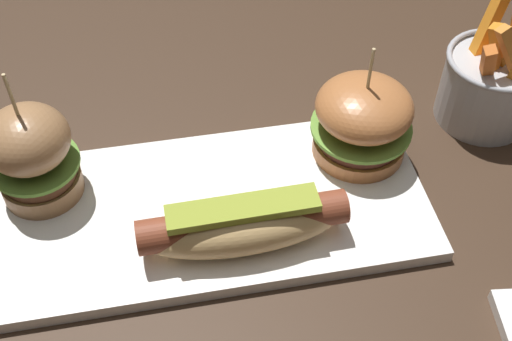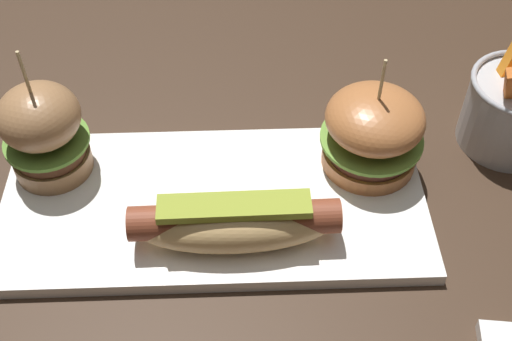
# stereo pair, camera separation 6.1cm
# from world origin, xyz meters

# --- Properties ---
(ground_plane) EXTENTS (3.00, 3.00, 0.00)m
(ground_plane) POSITION_xyz_m (0.00, 0.00, 0.00)
(ground_plane) COLOR #382619
(platter_main) EXTENTS (0.41, 0.19, 0.01)m
(platter_main) POSITION_xyz_m (0.00, 0.00, 0.01)
(platter_main) COLOR white
(platter_main) RESTS_ON ground
(hot_dog) EXTENTS (0.19, 0.06, 0.05)m
(hot_dog) POSITION_xyz_m (0.02, -0.05, 0.04)
(hot_dog) COLOR tan
(hot_dog) RESTS_ON platter_main
(slider_left) EXTENTS (0.08, 0.08, 0.15)m
(slider_left) POSITION_xyz_m (-0.16, 0.05, 0.07)
(slider_left) COLOR #9B6E47
(slider_left) RESTS_ON platter_main
(slider_right) EXTENTS (0.10, 0.10, 0.13)m
(slider_right) POSITION_xyz_m (0.16, 0.05, 0.06)
(slider_right) COLOR #AF693A
(slider_right) RESTS_ON platter_main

